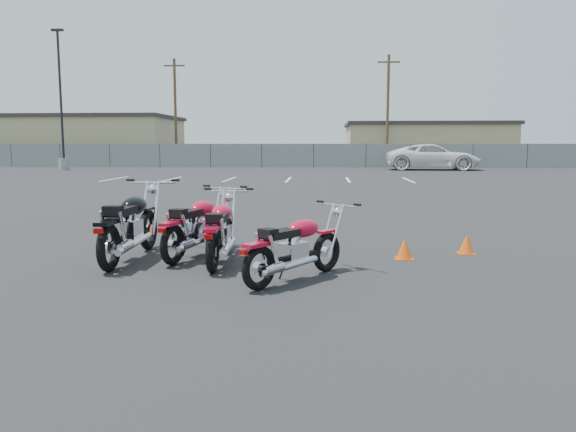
# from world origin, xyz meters

# --- Properties ---
(ground) EXTENTS (120.00, 120.00, 0.00)m
(ground) POSITION_xyz_m (0.00, 0.00, 0.00)
(ground) COLOR black
(ground) RESTS_ON ground
(motorcycle_front_red) EXTENTS (1.05, 2.17, 1.07)m
(motorcycle_front_red) POSITION_xyz_m (-1.25, 0.50, 0.49)
(motorcycle_front_red) COLOR black
(motorcycle_front_red) RESTS_ON ground
(motorcycle_second_black) EXTENTS (0.94, 2.44, 1.19)m
(motorcycle_second_black) POSITION_xyz_m (-2.22, 0.14, 0.54)
(motorcycle_second_black) COLOR black
(motorcycle_second_black) RESTS_ON ground
(motorcycle_third_red) EXTENTS (0.84, 2.17, 1.06)m
(motorcycle_third_red) POSITION_xyz_m (-0.79, 0.05, 0.48)
(motorcycle_third_red) COLOR black
(motorcycle_third_red) RESTS_ON ground
(motorcycle_rear_red) EXTENTS (1.53, 1.79, 0.97)m
(motorcycle_rear_red) POSITION_xyz_m (0.40, -1.03, 0.44)
(motorcycle_rear_red) COLOR black
(motorcycle_rear_red) RESTS_ON ground
(training_cone_near) EXTENTS (0.28, 0.28, 0.33)m
(training_cone_near) POSITION_xyz_m (2.04, 0.48, 0.16)
(training_cone_near) COLOR #E7530C
(training_cone_near) RESTS_ON ground
(training_cone_far) EXTENTS (0.27, 0.27, 0.32)m
(training_cone_far) POSITION_xyz_m (3.12, 0.98, 0.16)
(training_cone_far) COLOR #E7530C
(training_cone_far) RESTS_ON ground
(training_cone_extra) EXTENTS (0.27, 0.27, 0.33)m
(training_cone_extra) POSITION_xyz_m (-1.58, 2.64, 0.16)
(training_cone_extra) COLOR #E7530C
(training_cone_extra) RESTS_ON ground
(light_pole_west) EXTENTS (0.80, 0.70, 9.36)m
(light_pole_west) POSITION_xyz_m (-16.93, 29.10, 2.37)
(light_pole_west) COLOR gray
(light_pole_west) RESTS_ON ground
(chainlink_fence) EXTENTS (80.06, 0.06, 1.80)m
(chainlink_fence) POSITION_xyz_m (-0.00, 35.00, 0.90)
(chainlink_fence) COLOR slate
(chainlink_fence) RESTS_ON ground
(tan_building_west) EXTENTS (18.40, 10.40, 4.30)m
(tan_building_west) POSITION_xyz_m (-22.00, 42.00, 2.16)
(tan_building_west) COLOR tan
(tan_building_west) RESTS_ON ground
(tan_building_east) EXTENTS (14.40, 9.40, 3.70)m
(tan_building_east) POSITION_xyz_m (10.00, 44.00, 1.86)
(tan_building_east) COLOR tan
(tan_building_east) RESTS_ON ground
(utility_pole_b) EXTENTS (1.80, 0.24, 9.00)m
(utility_pole_b) POSITION_xyz_m (-12.00, 40.00, 4.69)
(utility_pole_b) COLOR #4A3622
(utility_pole_b) RESTS_ON ground
(utility_pole_c) EXTENTS (1.80, 0.24, 9.00)m
(utility_pole_c) POSITION_xyz_m (6.00, 39.00, 4.69)
(utility_pole_c) COLOR #4A3622
(utility_pole_c) RESTS_ON ground
(parking_line_stripes) EXTENTS (15.12, 4.00, 0.01)m
(parking_line_stripes) POSITION_xyz_m (-2.50, 20.00, 0.00)
(parking_line_stripes) COLOR silver
(parking_line_stripes) RESTS_ON ground
(white_van) EXTENTS (3.35, 7.53, 2.80)m
(white_van) POSITION_xyz_m (8.33, 31.27, 1.40)
(white_van) COLOR silver
(white_van) RESTS_ON ground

